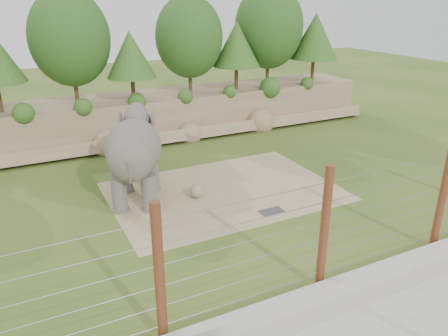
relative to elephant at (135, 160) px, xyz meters
name	(u,v)px	position (x,y,z in m)	size (l,w,h in m)	color
ground	(247,223)	(3.25, -3.86, -1.86)	(90.00, 90.00, 0.00)	#36561B
back_embankment	(154,72)	(3.84, 8.81, 2.10)	(30.00, 5.52, 8.77)	#866C51
dirt_patch	(224,191)	(3.75, -0.86, -1.85)	(10.00, 7.00, 0.02)	tan
drain_grate	(272,212)	(4.60, -3.55, -1.83)	(1.00, 0.60, 0.03)	#262628
elephant	(135,160)	(0.00, 0.00, 0.00)	(1.97, 4.61, 3.73)	#595650
stone_ball	(196,191)	(2.39, -0.88, -1.54)	(0.61, 0.61, 0.61)	gray
retaining_wall	(330,289)	(3.25, -8.86, -1.61)	(26.00, 0.35, 0.50)	#B2AEA6
barrier_fence	(324,230)	(3.25, -8.36, 0.14)	(20.26, 0.26, 4.00)	#531F15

